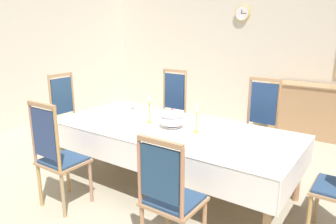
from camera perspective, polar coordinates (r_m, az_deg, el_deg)
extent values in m
cube|color=#AAA28A|center=(4.01, 1.09, -12.93)|extent=(7.16, 6.23, 0.04)
cube|color=beige|center=(6.43, 17.18, 11.18)|extent=(7.16, 0.08, 3.01)
cylinder|color=tan|center=(4.30, -17.95, -6.27)|extent=(0.07, 0.07, 0.70)
cylinder|color=tan|center=(2.90, 17.16, -17.06)|extent=(0.07, 0.07, 0.70)
cylinder|color=tan|center=(4.95, -8.52, -2.90)|extent=(0.07, 0.07, 0.70)
cylinder|color=#AF7B59|center=(3.80, 22.02, -9.56)|extent=(0.07, 0.07, 0.70)
cube|color=tan|center=(3.70, 0.66, -3.86)|extent=(2.67, 1.11, 0.08)
cube|color=#AA7F57|center=(3.68, 0.67, -3.05)|extent=(2.79, 1.23, 0.03)
cube|color=white|center=(3.68, 0.67, -2.79)|extent=(2.81, 1.25, 0.00)
cube|color=white|center=(3.27, -5.47, -8.10)|extent=(2.81, 0.00, 0.31)
cube|color=white|center=(4.23, 5.35, -2.67)|extent=(2.81, 0.00, 0.31)
cube|color=white|center=(4.62, -13.92, -1.53)|extent=(0.00, 1.25, 0.31)
cube|color=white|center=(3.22, 22.09, -9.53)|extent=(0.00, 1.25, 0.31)
cylinder|color=tan|center=(3.92, -17.30, -10.22)|extent=(0.04, 0.04, 0.47)
cylinder|color=#A2765F|center=(3.65, -13.50, -11.87)|extent=(0.04, 0.04, 0.47)
cylinder|color=#AB874D|center=(3.73, -21.70, -11.93)|extent=(0.04, 0.04, 0.47)
cylinder|color=#A1845B|center=(3.45, -18.04, -13.87)|extent=(0.04, 0.04, 0.47)
cube|color=#AA7F57|center=(3.58, -17.96, -8.37)|extent=(0.44, 0.42, 0.03)
cube|color=navy|center=(3.57, -17.99, -8.01)|extent=(0.40, 0.38, 0.02)
cylinder|color=#A97559|center=(3.52, -22.78, -3.47)|extent=(0.03, 0.03, 0.64)
cylinder|color=#B0874E|center=(3.21, -18.96, -4.83)|extent=(0.03, 0.03, 0.64)
cube|color=navy|center=(3.35, -21.01, -3.60)|extent=(0.34, 0.02, 0.49)
cube|color=#AA7F57|center=(3.28, -21.48, 1.16)|extent=(0.40, 0.04, 0.04)
cylinder|color=tan|center=(4.73, 0.57, -5.10)|extent=(0.04, 0.04, 0.47)
cylinder|color=#AC7957|center=(4.94, -3.10, -4.23)|extent=(0.04, 0.04, 0.47)
cylinder|color=#AB7B52|center=(5.01, 2.88, -3.93)|extent=(0.04, 0.04, 0.47)
cylinder|color=#A6854D|center=(5.21, -0.68, -3.16)|extent=(0.04, 0.04, 0.47)
cube|color=#AA7F57|center=(4.89, -0.09, -1.34)|extent=(0.44, 0.42, 0.03)
cube|color=navy|center=(4.89, -0.09, -1.06)|extent=(0.40, 0.38, 0.02)
cylinder|color=tan|center=(4.86, 3.09, 2.98)|extent=(0.03, 0.03, 0.71)
cylinder|color=tan|center=(5.07, -0.68, 3.50)|extent=(0.03, 0.03, 0.71)
cube|color=navy|center=(4.95, 1.16, 3.65)|extent=(0.34, 0.02, 0.54)
cube|color=#AA7F57|center=(4.90, 1.18, 7.31)|extent=(0.40, 0.04, 0.04)
cylinder|color=tan|center=(3.06, -0.13, -17.08)|extent=(0.04, 0.04, 0.47)
cube|color=#AA7F57|center=(2.71, 1.05, -15.51)|extent=(0.44, 0.42, 0.03)
cube|color=navy|center=(2.70, 1.05, -15.06)|extent=(0.40, 0.38, 0.02)
cylinder|color=#B37655|center=(2.54, -5.06, -10.32)|extent=(0.03, 0.03, 0.56)
cylinder|color=#B17954|center=(2.34, 2.53, -12.67)|extent=(0.03, 0.03, 0.56)
cube|color=navy|center=(2.42, -1.44, -10.88)|extent=(0.34, 0.02, 0.42)
cube|color=#AA7F57|center=(2.32, -1.48, -5.32)|extent=(0.40, 0.04, 0.04)
cylinder|color=#A68060|center=(4.17, 16.73, -8.59)|extent=(0.04, 0.04, 0.47)
cylinder|color=#B27658|center=(4.29, 11.87, -7.61)|extent=(0.04, 0.04, 0.47)
cylinder|color=#A98253|center=(4.49, 18.18, -6.99)|extent=(0.04, 0.04, 0.47)
cylinder|color=#B07756|center=(4.60, 13.64, -6.12)|extent=(0.04, 0.04, 0.47)
cube|color=#AA7F57|center=(4.30, 15.33, -4.23)|extent=(0.44, 0.42, 0.03)
cube|color=navy|center=(4.29, 15.35, -3.92)|extent=(0.40, 0.38, 0.02)
cylinder|color=#AA7A4D|center=(4.32, 18.94, 0.62)|extent=(0.03, 0.03, 0.70)
cylinder|color=#A37660|center=(4.43, 14.11, 1.35)|extent=(0.03, 0.03, 0.70)
cube|color=navy|center=(4.36, 16.53, 1.44)|extent=(0.34, 0.02, 0.54)
cube|color=#AA7F57|center=(4.30, 16.84, 5.54)|extent=(0.40, 0.04, 0.04)
cylinder|color=#AA7A57|center=(4.95, -13.25, -4.57)|extent=(0.04, 0.04, 0.47)
cylinder|color=tan|center=(4.72, -16.66, -5.77)|extent=(0.04, 0.04, 0.47)
cylinder|color=#AA795E|center=(5.21, -15.94, -3.76)|extent=(0.04, 0.04, 0.47)
cylinder|color=#AD7E53|center=(5.00, -19.28, -4.85)|extent=(0.04, 0.04, 0.47)
cube|color=#AA7F57|center=(4.89, -16.49, -1.97)|extent=(0.42, 0.44, 0.03)
cube|color=navy|center=(4.89, -16.51, -1.70)|extent=(0.38, 0.40, 0.02)
cylinder|color=#AD8054|center=(5.07, -16.45, 2.73)|extent=(0.03, 0.03, 0.68)
cylinder|color=#AA7B54|center=(4.84, -20.00, 1.88)|extent=(0.03, 0.03, 0.68)
cube|color=navy|center=(4.95, -18.22, 2.70)|extent=(0.02, 0.34, 0.52)
cube|color=#AA7F57|center=(4.89, -18.51, 6.21)|extent=(0.04, 0.40, 0.04)
cylinder|color=tan|center=(3.19, 23.52, -16.99)|extent=(0.04, 0.04, 0.47)
cylinder|color=tan|center=(3.52, 24.81, -14.00)|extent=(0.04, 0.04, 0.47)
cylinder|color=white|center=(3.67, 0.74, -2.63)|extent=(0.16, 0.16, 0.02)
ellipsoid|color=white|center=(3.65, 0.75, -1.50)|extent=(0.29, 0.29, 0.13)
ellipsoid|color=silver|center=(3.63, 0.75, -0.35)|extent=(0.26, 0.26, 0.10)
sphere|color=brown|center=(3.61, 0.76, 0.50)|extent=(0.03, 0.03, 0.03)
cylinder|color=gold|center=(3.85, -3.28, -1.82)|extent=(0.07, 0.07, 0.02)
cylinder|color=gold|center=(3.82, -3.30, -0.08)|extent=(0.02, 0.02, 0.23)
cone|color=gold|center=(3.79, -3.33, 1.66)|extent=(0.04, 0.04, 0.02)
cylinder|color=silver|center=(3.78, -3.34, 2.55)|extent=(0.02, 0.02, 0.10)
cylinder|color=gold|center=(3.51, 5.00, -3.53)|extent=(0.07, 0.07, 0.02)
cylinder|color=gold|center=(3.48, 5.04, -1.85)|extent=(0.02, 0.02, 0.20)
cone|color=gold|center=(3.45, 5.08, -0.17)|extent=(0.04, 0.04, 0.02)
cylinder|color=silver|center=(3.44, 5.10, 0.80)|extent=(0.02, 0.02, 0.10)
cylinder|color=white|center=(4.49, -4.52, 0.76)|extent=(0.19, 0.19, 0.04)
cylinder|color=white|center=(4.49, -4.53, 0.84)|extent=(0.15, 0.15, 0.03)
torus|color=brown|center=(4.49, -4.53, 0.98)|extent=(0.18, 0.18, 0.01)
cylinder|color=white|center=(4.00, -15.34, -1.56)|extent=(0.19, 0.19, 0.04)
cylinder|color=white|center=(4.00, -15.34, -1.48)|extent=(0.15, 0.15, 0.03)
torus|color=brown|center=(3.99, -15.35, -1.34)|extent=(0.18, 0.18, 0.01)
cube|color=gold|center=(4.55, -6.08, 0.71)|extent=(0.04, 0.14, 0.00)
ellipsoid|color=gold|center=(4.60, -5.25, 0.91)|extent=(0.03, 0.05, 0.01)
cube|color=gold|center=(4.07, -16.77, -1.59)|extent=(0.03, 0.14, 0.00)
ellipsoid|color=gold|center=(4.13, -16.00, -1.27)|extent=(0.03, 0.05, 0.01)
cube|color=#AA7F57|center=(6.04, 24.41, 0.04)|extent=(1.40, 0.44, 0.88)
cube|color=#A47F55|center=(5.95, 24.87, 4.24)|extent=(1.44, 0.48, 0.02)
cube|color=tan|center=(6.32, 21.69, 0.94)|extent=(0.59, 0.01, 0.70)
cylinder|color=#D1B251|center=(6.53, 12.99, 16.61)|extent=(0.29, 0.05, 0.29)
cylinder|color=white|center=(6.50, 12.90, 16.62)|extent=(0.25, 0.01, 0.25)
cube|color=black|center=(6.50, 12.90, 16.90)|extent=(0.01, 0.00, 0.07)
cube|color=black|center=(6.48, 13.21, 16.61)|extent=(0.10, 0.00, 0.01)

